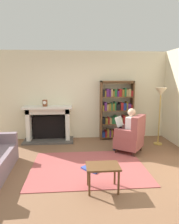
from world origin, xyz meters
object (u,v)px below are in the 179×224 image
Objects in this scene: fireplace at (49,122)px; bookshelf at (117,111)px; side_table at (103,169)px; mantel_clock at (45,103)px; armchair_reading at (131,136)px; floor_lamp at (161,97)px; seated_reader at (127,128)px.

bookshelf is (2.10, 0.03, 0.32)m from fireplace.
mantel_clock is at bearing 115.09° from side_table.
bookshelf is at bearing -137.89° from armchair_reading.
fireplace is 0.90× the size of floor_lamp.
mantel_clock is 3.18m from side_table.
bookshelf is at bearing 3.55° from mantel_clock.
fireplace is 3.34m from floor_lamp.
mantel_clock reaches higher than armchair_reading.
floor_lamp reaches higher than side_table.
seated_reader is (2.20, -1.01, -0.54)m from mantel_clock.
side_table is at bearing 6.57° from armchair_reading.
armchair_reading is at bearing 90.00° from seated_reader.
seated_reader is at bearing -90.00° from armchair_reading.
armchair_reading is (0.11, -1.22, -0.46)m from bookshelf.
fireplace is 0.81× the size of bookshelf.
bookshelf is 1.18m from seated_reader.
side_table is at bearing -66.93° from fireplace.
armchair_reading is (2.22, -1.19, -0.14)m from fireplace.
armchair_reading is at bearing -25.31° from mantel_clock.
fireplace is 1.51× the size of armchair_reading.
armchair_reading is 1.73× the size of side_table.
floor_lamp is at bearing -11.11° from fireplace.
armchair_reading is 0.85× the size of seated_reader.
side_table is 0.34× the size of floor_lamp.
floor_lamp is (1.95, 2.26, 1.00)m from side_table.
mantel_clock is 0.17× the size of seated_reader.
floor_lamp reaches higher than mantel_clock.
seated_reader reaches higher than side_table.
armchair_reading is at bearing -28.12° from fireplace.
fireplace is at bearing 168.89° from floor_lamp.
bookshelf is at bearing 148.53° from floor_lamp.
floor_lamp is at bearing 151.70° from seated_reader.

